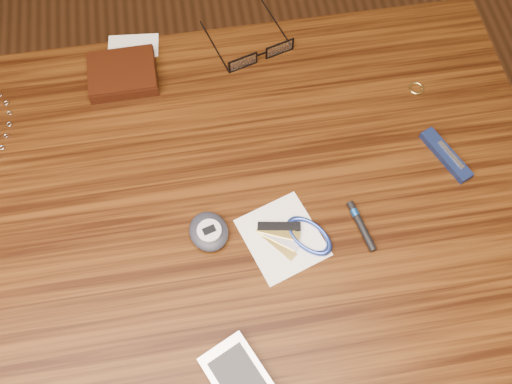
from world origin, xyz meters
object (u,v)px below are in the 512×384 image
eyeglasses (259,53)px  desk (220,244)px  notepad_keys (296,236)px  wallet_and_card (123,73)px  pedometer (209,231)px  pocket_knife (446,155)px

eyeglasses → desk: bearing=-111.4°
notepad_keys → wallet_and_card: bearing=125.0°
wallet_and_card → notepad_keys: bearing=-55.0°
wallet_and_card → notepad_keys: size_ratio=0.95×
pedometer → desk: bearing=62.2°
wallet_and_card → pocket_knife: wallet_and_card is taller
desk → pocket_knife: 0.37m
desk → wallet_and_card: (-0.12, 0.27, 0.11)m
eyeglasses → notepad_keys: bearing=-90.2°
wallet_and_card → pedometer: pedometer is taller
notepad_keys → pedometer: bearing=168.8°
desk → pedometer: pedometer is taller
eyeglasses → wallet_and_card: bearing=-178.5°
desk → notepad_keys: bearing=-23.8°
eyeglasses → notepad_keys: size_ratio=1.04×
eyeglasses → notepad_keys: (-0.00, -0.32, -0.01)m
wallet_and_card → pedometer: (0.10, -0.29, -0.00)m
eyeglasses → notepad_keys: eyeglasses is taller
eyeglasses → pocket_knife: (0.25, -0.23, -0.01)m
desk → wallet_and_card: bearing=113.1°
desk → pocket_knife: pocket_knife is taller
desk → eyeglasses: 0.32m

